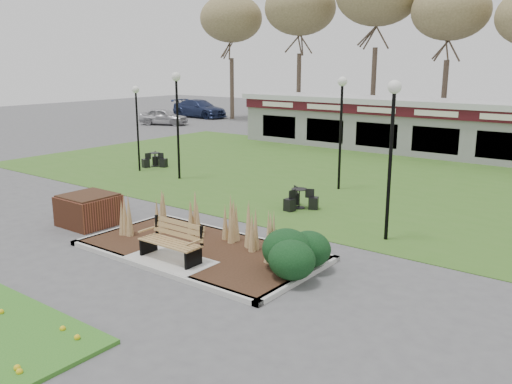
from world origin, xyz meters
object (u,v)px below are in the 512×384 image
Objects in this scene: park_bench at (173,241)px; car_silver at (164,117)px; car_blue at (199,109)px; brick_planter at (89,210)px; bistro_set_b at (299,202)px; lamp_post_near_right at (392,125)px; food_pavilion at (445,128)px; lamp_post_mid_right at (341,108)px; car_black at (303,128)px; bistro_set_a at (155,162)px; lamp_post_far_left at (137,110)px; lamp_post_mid_left at (177,102)px.

park_bench is 0.45× the size of car_silver.
park_bench is 0.32× the size of car_blue.
brick_planter is 6.80m from bistro_set_b.
lamp_post_near_right is at bearing -127.23° from car_blue.
car_silver is (-22.08, 14.57, 0.40)m from bistro_set_b.
car_blue is (-24.15, 7.04, -0.69)m from food_pavilion.
bistro_set_b is at bearing 92.87° from park_bench.
lamp_post_mid_right reaches higher than car_black.
park_bench is at bearing -40.41° from bistro_set_a.
brick_planter is 9.91m from lamp_post_mid_right.
lamp_post_near_right reaches higher than car_black.
lamp_post_far_left is (-5.19, 6.46, 2.31)m from brick_planter.
bistro_set_b is at bearing 160.68° from lamp_post_near_right.
lamp_post_near_right is at bearing -48.89° from lamp_post_mid_right.
car_blue is at bearing 126.70° from lamp_post_far_left.
car_black is at bearing 89.45° from lamp_post_far_left.
car_silver is (-22.39, 20.75, 0.06)m from park_bench.
park_bench is at bearing -90.00° from food_pavilion.
lamp_post_far_left is 0.71× the size of car_blue.
lamp_post_mid_right is 0.80× the size of car_blue.
car_black is (-12.88, 15.88, -2.51)m from lamp_post_near_right.
food_pavilion is at bearing 52.51° from lamp_post_far_left.
bistro_set_a is 0.29× the size of car_black.
lamp_post_mid_right is (-0.63, -10.20, 1.67)m from food_pavilion.
brick_planter reaches higher than bistro_set_b.
bistro_set_b is at bearing -91.31° from food_pavilion.
park_bench is 0.41× the size of car_black.
lamp_post_near_right is 4.94m from bistro_set_b.
car_black is (0.13, 13.54, -2.10)m from lamp_post_far_left.
car_silver reaches higher than park_bench.
bistro_set_b is (6.65, -0.95, -2.99)m from lamp_post_mid_left.
car_blue is (-17.19, 19.62, -2.46)m from lamp_post_mid_left.
car_silver is 12.93m from car_black.
lamp_post_mid_right is (-0.63, 9.52, 2.56)m from park_bench.
lamp_post_mid_right is 3.44× the size of bistro_set_b.
food_pavilion is at bearing 49.02° from bistro_set_a.
bistro_set_b is at bearing -142.18° from car_black.
car_silver is at bearing 177.35° from food_pavilion.
park_bench is at bearing -155.56° from car_silver.
brick_planter is at bearing -113.25° from lamp_post_mid_right.
bistro_set_b is (-0.31, -13.53, -1.23)m from food_pavilion.
lamp_post_near_right reaches higher than bistro_set_a.
bistro_set_b is (-0.31, 6.18, -0.34)m from park_bench.
lamp_post_far_left is at bearing 143.05° from park_bench.
park_bench is 4.47m from brick_planter.
car_blue is at bearing 139.22° from bistro_set_b.
lamp_post_mid_left is at bearing -137.58° from car_blue.
car_blue is (-23.52, 17.23, -2.36)m from lamp_post_mid_right.
car_black is at bearing 122.13° from bistro_set_b.
brick_planter is at bearing -103.06° from food_pavilion.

